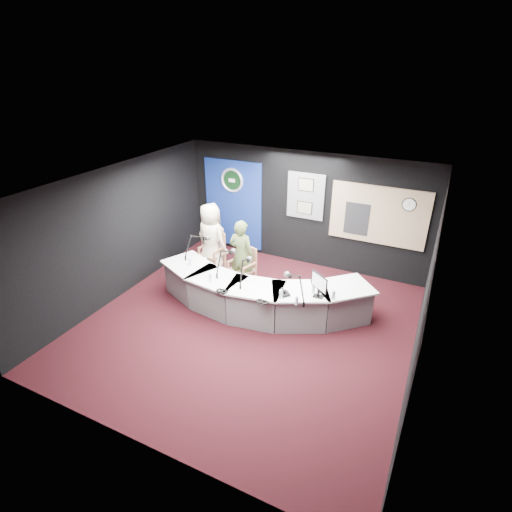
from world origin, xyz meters
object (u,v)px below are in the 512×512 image
at_px(broadcast_desk, 257,294).
at_px(person_woman, 242,255).
at_px(armchair_left, 212,251).
at_px(armchair_right, 242,267).
at_px(person_man, 211,239).

bearing_deg(broadcast_desk, person_woman, 136.46).
bearing_deg(person_woman, broadcast_desk, 138.98).
relative_size(broadcast_desk, person_woman, 2.77).
bearing_deg(armchair_left, broadcast_desk, -24.41).
xyz_separation_m(broadcast_desk, armchair_left, (-1.70, 1.04, 0.16)).
bearing_deg(armchair_right, armchair_left, 177.17).
relative_size(armchair_left, person_woman, 0.66).
distance_m(armchair_right, person_man, 1.12).
bearing_deg(person_woman, armchair_left, -17.92).
distance_m(armchair_left, armchair_right, 1.07).
height_order(broadcast_desk, armchair_left, armchair_left).
xyz_separation_m(person_man, person_woman, (1.00, -0.37, -0.05)).
height_order(broadcast_desk, armchair_right, armchair_right).
xyz_separation_m(armchair_right, person_woman, (0.00, 0.00, 0.30)).
height_order(armchair_right, person_woman, person_woman).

